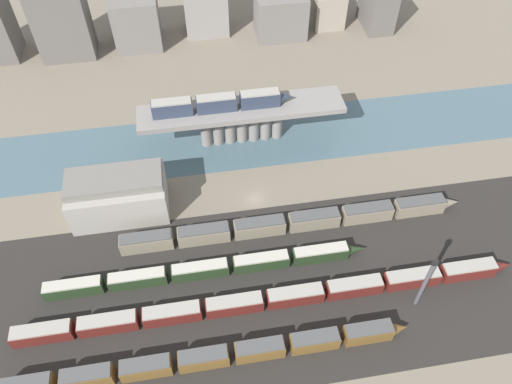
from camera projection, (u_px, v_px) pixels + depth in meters
name	position (u px, v px, depth m)	size (l,w,h in m)	color
ground_plane	(255.00, 199.00, 117.89)	(400.00, 400.00, 0.00)	#756B5B
railbed_yard	(274.00, 287.00, 102.35)	(280.00, 42.00, 0.01)	#282623
river_water	(242.00, 139.00, 131.42)	(320.00, 21.61, 0.01)	#47606B
bridge	(242.00, 116.00, 125.48)	(51.44, 9.62, 10.83)	gray
train_on_bridge	(221.00, 103.00, 121.20)	(34.71, 2.99, 4.11)	#2D384C
train_yard_near	(210.00, 357.00, 90.70)	(74.57, 3.01, 3.77)	brown
train_yard_mid	(273.00, 299.00, 98.65)	(100.73, 3.02, 3.49)	#5B1E19
train_yard_far	(207.00, 269.00, 103.19)	(67.11, 2.65, 3.45)	#23381E
train_yard_outer	(293.00, 222.00, 110.87)	(77.13, 3.17, 3.99)	gray
warehouse_building	(118.00, 194.00, 111.87)	(21.37, 12.32, 11.12)	#9E998E
signal_tower	(425.00, 283.00, 94.24)	(1.00, 0.83, 15.28)	#4C4C51
city_block_left	(62.00, 23.00, 149.27)	(15.90, 10.81, 21.41)	#605B56
city_block_center	(136.00, 20.00, 155.62)	(14.12, 14.90, 15.99)	slate
city_block_right	(205.00, 3.00, 158.77)	(13.63, 10.98, 19.48)	gray
city_block_far_right	(281.00, 16.00, 159.27)	(15.83, 11.35, 13.79)	slate
city_block_tall	(326.00, 5.00, 166.09)	(10.02, 14.67, 11.32)	gray
city_block_low	(379.00, 1.00, 161.92)	(8.44, 14.78, 17.13)	#605B56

